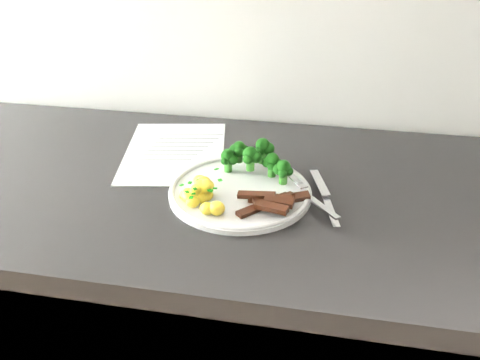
{
  "coord_description": "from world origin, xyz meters",
  "views": [
    {
      "loc": [
        0.21,
        0.87,
        1.41
      ],
      "look_at": [
        0.07,
        1.63,
        0.96
      ],
      "focal_mm": 37.03,
      "sensor_mm": 36.0,
      "label": 1
    }
  ],
  "objects": [
    {
      "name": "counter",
      "position": [
        -0.01,
        1.66,
        0.47
      ],
      "size": [
        2.49,
        0.62,
        0.93
      ],
      "color": "black",
      "rests_on": "ground"
    },
    {
      "name": "recipe_paper",
      "position": [
        -0.1,
        1.78,
        0.94
      ],
      "size": [
        0.26,
        0.33,
        0.0
      ],
      "color": "white",
      "rests_on": "counter"
    },
    {
      "name": "plate",
      "position": [
        0.07,
        1.63,
        0.94
      ],
      "size": [
        0.26,
        0.26,
        0.01
      ],
      "color": "white",
      "rests_on": "counter"
    },
    {
      "name": "broccoli",
      "position": [
        0.09,
        1.7,
        0.98
      ],
      "size": [
        0.14,
        0.1,
        0.06
      ],
      "color": "#245D19",
      "rests_on": "plate"
    },
    {
      "name": "potatoes",
      "position": [
        0.01,
        1.58,
        0.96
      ],
      "size": [
        0.09,
        0.11,
        0.04
      ],
      "color": "#FFD049",
      "rests_on": "plate"
    },
    {
      "name": "beef_strips",
      "position": [
        0.13,
        1.59,
        0.95
      ],
      "size": [
        0.13,
        0.1,
        0.03
      ],
      "color": "black",
      "rests_on": "plate"
    },
    {
      "name": "fork",
      "position": [
        0.2,
        1.61,
        0.95
      ],
      "size": [
        0.1,
        0.14,
        0.01
      ],
      "color": "silver",
      "rests_on": "plate"
    },
    {
      "name": "knife",
      "position": [
        0.23,
        1.62,
        0.94
      ],
      "size": [
        0.06,
        0.19,
        0.02
      ],
      "color": "silver",
      "rests_on": "plate"
    }
  ]
}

